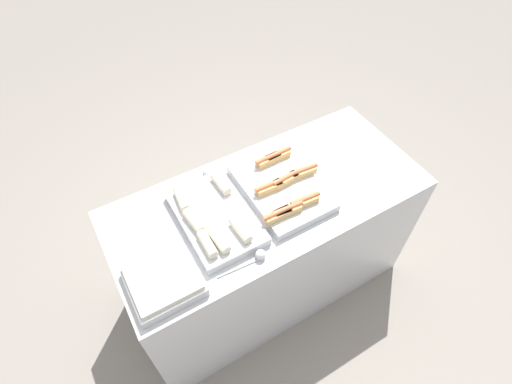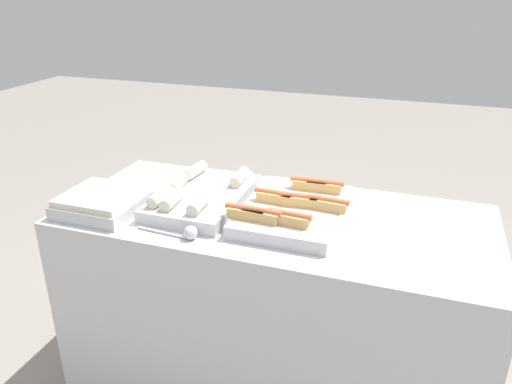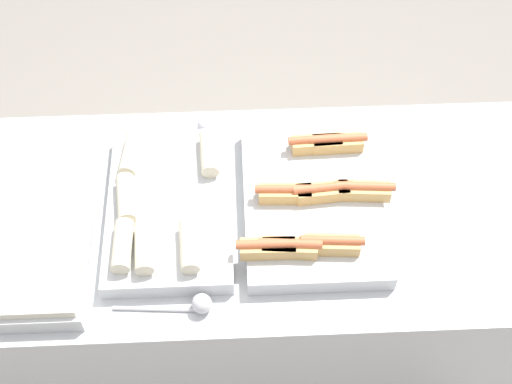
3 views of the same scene
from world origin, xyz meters
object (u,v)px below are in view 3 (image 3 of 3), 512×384
(tray_hotdogs, at_px, (313,202))
(serving_spoon_near, at_px, (195,304))
(tray_wraps, at_px, (167,208))
(serving_spoon_far, at_px, (199,127))
(tray_side_front, at_px, (28,274))

(tray_hotdogs, relative_size, serving_spoon_near, 2.12)
(tray_wraps, xyz_separation_m, serving_spoon_far, (0.08, 0.28, -0.01))
(tray_hotdogs, height_order, tray_side_front, tray_hotdogs)
(tray_side_front, height_order, serving_spoon_far, tray_side_front)
(serving_spoon_near, xyz_separation_m, serving_spoon_far, (0.01, 0.55, -0.00))
(tray_hotdogs, bearing_deg, tray_wraps, -179.93)
(serving_spoon_near, bearing_deg, tray_hotdogs, 42.11)
(tray_hotdogs, distance_m, tray_wraps, 0.37)
(serving_spoon_near, bearing_deg, tray_wraps, 104.52)
(tray_wraps, distance_m, serving_spoon_near, 0.28)
(tray_wraps, relative_size, tray_side_front, 1.70)
(serving_spoon_near, height_order, serving_spoon_far, same)
(tray_side_front, bearing_deg, tray_wraps, 29.01)
(tray_side_front, relative_size, serving_spoon_near, 1.22)
(tray_wraps, bearing_deg, tray_side_front, -150.99)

